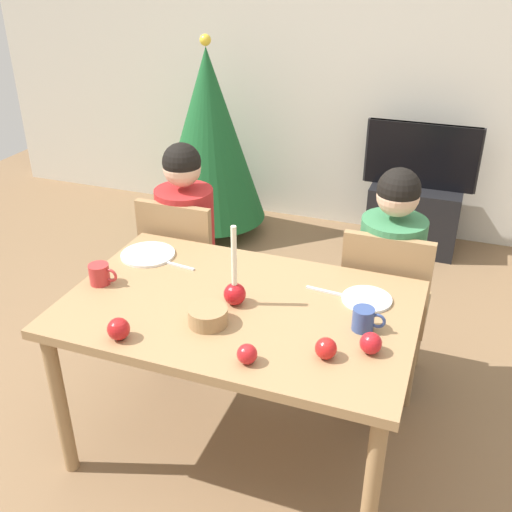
{
  "coord_description": "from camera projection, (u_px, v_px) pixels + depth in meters",
  "views": [
    {
      "loc": [
        0.76,
        -1.86,
        2.03
      ],
      "look_at": [
        0.0,
        0.2,
        0.87
      ],
      "focal_mm": 41.57,
      "sensor_mm": 36.0,
      "label": 1
    }
  ],
  "objects": [
    {
      "name": "dining_table",
      "position": [
        239.0,
        322.0,
        2.41
      ],
      "size": [
        1.4,
        0.9,
        0.75
      ],
      "color": "#99754C",
      "rests_on": "ground"
    },
    {
      "name": "bowl_walnuts",
      "position": [
        208.0,
        316.0,
        2.24
      ],
      "size": [
        0.15,
        0.15,
        0.07
      ],
      "primitive_type": "cylinder",
      "color": "#99754C",
      "rests_on": "dining_table"
    },
    {
      "name": "apple_by_right_mug",
      "position": [
        371.0,
        343.0,
        2.08
      ],
      "size": [
        0.08,
        0.08,
        0.08
      ],
      "primitive_type": "sphere",
      "color": "red",
      "rests_on": "dining_table"
    },
    {
      "name": "ground_plane",
      "position": [
        241.0,
        442.0,
        2.72
      ],
      "size": [
        7.68,
        7.68,
        0.0
      ],
      "primitive_type": "plane",
      "color": "brown"
    },
    {
      "name": "christmas_tree",
      "position": [
        209.0,
        136.0,
        4.35
      ],
      "size": [
        0.83,
        0.83,
        1.49
      ],
      "color": "brown",
      "rests_on": "ground"
    },
    {
      "name": "back_wall",
      "position": [
        370.0,
        58.0,
        4.27
      ],
      "size": [
        6.4,
        0.1,
        2.6
      ],
      "primitive_type": "cube",
      "color": "beige",
      "rests_on": "ground"
    },
    {
      "name": "apple_by_left_plate",
      "position": [
        119.0,
        329.0,
        2.15
      ],
      "size": [
        0.08,
        0.08,
        0.08
      ],
      "primitive_type": "sphere",
      "color": "#AF181A",
      "rests_on": "dining_table"
    },
    {
      "name": "plate_right",
      "position": [
        367.0,
        299.0,
        2.4
      ],
      "size": [
        0.2,
        0.2,
        0.01
      ],
      "primitive_type": "cylinder",
      "color": "silver",
      "rests_on": "dining_table"
    },
    {
      "name": "person_left_child",
      "position": [
        187.0,
        253.0,
        3.16
      ],
      "size": [
        0.3,
        0.3,
        1.17
      ],
      "color": "#33384C",
      "rests_on": "ground"
    },
    {
      "name": "chair_left",
      "position": [
        185.0,
        265.0,
        3.16
      ],
      "size": [
        0.4,
        0.4,
        0.9
      ],
      "color": "#99754C",
      "rests_on": "ground"
    },
    {
      "name": "fork_right",
      "position": [
        327.0,
        292.0,
        2.45
      ],
      "size": [
        0.18,
        0.03,
        0.01
      ],
      "primitive_type": "cube",
      "rotation": [
        0.0,
        0.0,
        -0.09
      ],
      "color": "silver",
      "rests_on": "dining_table"
    },
    {
      "name": "candle_centerpiece",
      "position": [
        235.0,
        288.0,
        2.35
      ],
      "size": [
        0.09,
        0.09,
        0.34
      ],
      "color": "red",
      "rests_on": "dining_table"
    },
    {
      "name": "mug_right",
      "position": [
        364.0,
        320.0,
        2.2
      ],
      "size": [
        0.12,
        0.08,
        0.09
      ],
      "color": "#33477F",
      "rests_on": "dining_table"
    },
    {
      "name": "apple_near_candle",
      "position": [
        326.0,
        348.0,
        2.05
      ],
      "size": [
        0.08,
        0.08,
        0.08
      ],
      "primitive_type": "sphere",
      "color": "red",
      "rests_on": "dining_table"
    },
    {
      "name": "tv_stand",
      "position": [
        413.0,
        217.0,
        4.38
      ],
      "size": [
        0.64,
        0.4,
        0.48
      ],
      "primitive_type": "cube",
      "color": "black",
      "rests_on": "ground"
    },
    {
      "name": "apple_far_edge",
      "position": [
        247.0,
        354.0,
        2.03
      ],
      "size": [
        0.07,
        0.07,
        0.07
      ],
      "primitive_type": "sphere",
      "color": "red",
      "rests_on": "dining_table"
    },
    {
      "name": "tv",
      "position": [
        422.0,
        156.0,
        4.16
      ],
      "size": [
        0.79,
        0.05,
        0.46
      ],
      "color": "black",
      "rests_on": "tv_stand"
    },
    {
      "name": "mug_left",
      "position": [
        100.0,
        274.0,
        2.5
      ],
      "size": [
        0.13,
        0.09,
        0.09
      ],
      "color": "#B72D2D",
      "rests_on": "dining_table"
    },
    {
      "name": "person_right_child",
      "position": [
        387.0,
        288.0,
        2.83
      ],
      "size": [
        0.3,
        0.3,
        1.17
      ],
      "color": "#33384C",
      "rests_on": "ground"
    },
    {
      "name": "chair_right",
      "position": [
        385.0,
        302.0,
        2.83
      ],
      "size": [
        0.4,
        0.4,
        0.9
      ],
      "color": "#99754C",
      "rests_on": "ground"
    },
    {
      "name": "fork_left",
      "position": [
        177.0,
        265.0,
        2.65
      ],
      "size": [
        0.18,
        0.04,
        0.01
      ],
      "primitive_type": "cube",
      "rotation": [
        0.0,
        0.0,
        -0.13
      ],
      "color": "silver",
      "rests_on": "dining_table"
    },
    {
      "name": "plate_left",
      "position": [
        148.0,
        254.0,
        2.74
      ],
      "size": [
        0.25,
        0.25,
        0.01
      ],
      "primitive_type": "cylinder",
      "color": "white",
      "rests_on": "dining_table"
    }
  ]
}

